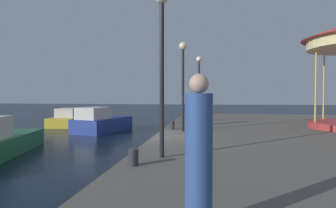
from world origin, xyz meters
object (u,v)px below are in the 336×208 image
object	(u,v)px
motorboat_yellow	(69,119)
person_mid_promenade	(199,158)
lamp_post_mid_promenade	(183,70)
person_by_the_water	(191,111)
bollard_center	(172,125)
lamp_post_near_edge	(162,44)
motorboat_blue	(101,122)
bollard_north	(133,157)
lamp_post_far_end	(199,77)

from	to	relation	value
motorboat_yellow	person_mid_promenade	world-z (taller)	person_mid_promenade
lamp_post_mid_promenade	person_by_the_water	world-z (taller)	lamp_post_mid_promenade
bollard_center	lamp_post_mid_promenade	bearing A→B (deg)	-48.53
lamp_post_near_edge	motorboat_blue	bearing A→B (deg)	119.00
motorboat_yellow	person_mid_promenade	bearing A→B (deg)	-58.46
motorboat_blue	lamp_post_near_edge	bearing A→B (deg)	-61.00
motorboat_blue	lamp_post_mid_promenade	size ratio (longest dim) A/B	1.15
lamp_post_near_edge	bollard_center	world-z (taller)	lamp_post_near_edge
motorboat_yellow	bollard_center	size ratio (longest dim) A/B	10.31
lamp_post_near_edge	lamp_post_mid_promenade	world-z (taller)	lamp_post_near_edge
motorboat_yellow	motorboat_blue	distance (m)	4.78
motorboat_blue	bollard_center	xyz separation A→B (m)	(5.38, -4.48, 0.37)
lamp_post_near_edge	bollard_center	xyz separation A→B (m)	(-0.53, 6.18, -2.83)
lamp_post_near_edge	motorboat_yellow	bearing A→B (deg)	125.47
bollard_north	lamp_post_far_end	bearing A→B (deg)	84.63
motorboat_yellow	lamp_post_mid_promenade	xyz separation A→B (m)	(9.74, -8.07, 3.08)
motorboat_yellow	bollard_north	size ratio (longest dim) A/B	10.31
bollard_center	person_by_the_water	distance (m)	1.88
motorboat_blue	person_mid_promenade	bearing A→B (deg)	-64.39
motorboat_blue	lamp_post_far_end	size ratio (longest dim) A/B	1.13
motorboat_blue	lamp_post_mid_promenade	xyz separation A→B (m)	(5.97, -5.14, 2.98)
bollard_center	person_by_the_water	world-z (taller)	person_by_the_water
person_mid_promenade	person_by_the_water	xyz separation A→B (m)	(-0.83, 11.76, -0.10)
bollard_north	person_by_the_water	bearing A→B (deg)	84.58
lamp_post_far_end	motorboat_yellow	bearing A→B (deg)	166.01
motorboat_blue	lamp_post_far_end	world-z (taller)	lamp_post_far_end
motorboat_yellow	lamp_post_far_end	size ratio (longest dim) A/B	0.99
motorboat_blue	bollard_north	world-z (taller)	motorboat_blue
bollard_center	bollard_north	distance (m)	7.14
motorboat_yellow	lamp_post_far_end	bearing A→B (deg)	-13.99
motorboat_yellow	motorboat_blue	size ratio (longest dim) A/B	0.88
motorboat_yellow	person_by_the_water	size ratio (longest dim) A/B	2.35
bollard_center	person_mid_promenade	bearing A→B (deg)	-80.81
motorboat_blue	person_mid_promenade	size ratio (longest dim) A/B	2.41
bollard_north	lamp_post_mid_promenade	bearing A→B (deg)	84.79
motorboat_blue	bollard_center	distance (m)	7.01
motorboat_blue	person_by_the_water	size ratio (longest dim) A/B	2.68
lamp_post_near_edge	person_by_the_water	distance (m)	8.06
lamp_post_far_end	person_by_the_water	bearing A→B (deg)	-95.25
lamp_post_near_edge	lamp_post_mid_promenade	size ratio (longest dim) A/B	1.09
lamp_post_near_edge	person_by_the_water	world-z (taller)	lamp_post_near_edge
motorboat_yellow	bollard_center	xyz separation A→B (m)	(9.15, -7.41, 0.47)
motorboat_yellow	person_by_the_water	bearing A→B (deg)	-30.34
lamp_post_near_edge	bollard_center	distance (m)	6.81
lamp_post_mid_promenade	person_mid_promenade	distance (m)	9.77
lamp_post_mid_promenade	bollard_north	size ratio (longest dim) A/B	10.21
bollard_north	person_mid_promenade	size ratio (longest dim) A/B	0.21
bollard_center	person_by_the_water	bearing A→B (deg)	62.32
lamp_post_mid_promenade	lamp_post_far_end	world-z (taller)	lamp_post_far_end
bollard_north	person_mid_promenade	xyz separation A→B (m)	(1.65, -3.05, 0.72)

